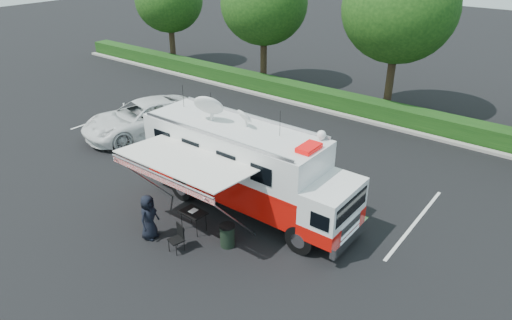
{
  "coord_description": "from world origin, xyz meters",
  "views": [
    {
      "loc": [
        9.38,
        -11.64,
        9.66
      ],
      "look_at": [
        0.0,
        0.5,
        1.9
      ],
      "focal_mm": 32.0,
      "sensor_mm": 36.0,
      "label": 1
    }
  ],
  "objects_px": {
    "command_truck": "(246,167)",
    "trash_bin": "(227,235)",
    "folding_table": "(193,213)",
    "white_suv": "(145,133)"
  },
  "relations": [
    {
      "from": "white_suv",
      "to": "trash_bin",
      "type": "height_order",
      "value": "white_suv"
    },
    {
      "from": "trash_bin",
      "to": "command_truck",
      "type": "bearing_deg",
      "value": 113.35
    },
    {
      "from": "folding_table",
      "to": "trash_bin",
      "type": "xyz_separation_m",
      "value": [
        1.54,
        0.05,
        -0.31
      ]
    },
    {
      "from": "command_truck",
      "to": "folding_table",
      "type": "xyz_separation_m",
      "value": [
        -0.57,
        -2.3,
        -1.06
      ]
    },
    {
      "from": "folding_table",
      "to": "white_suv",
      "type": "bearing_deg",
      "value": 150.58
    },
    {
      "from": "folding_table",
      "to": "command_truck",
      "type": "bearing_deg",
      "value": 76.19
    },
    {
      "from": "command_truck",
      "to": "trash_bin",
      "type": "bearing_deg",
      "value": -66.65
    },
    {
      "from": "command_truck",
      "to": "white_suv",
      "type": "height_order",
      "value": "command_truck"
    },
    {
      "from": "trash_bin",
      "to": "folding_table",
      "type": "bearing_deg",
      "value": -178.0
    },
    {
      "from": "folding_table",
      "to": "trash_bin",
      "type": "distance_m",
      "value": 1.57
    }
  ]
}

